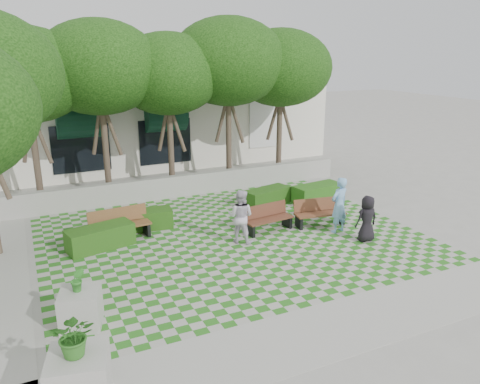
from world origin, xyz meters
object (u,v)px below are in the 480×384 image
bench_east (319,213)px  bench_mid (268,219)px  hedge_west (100,237)px  planter_back (81,306)px  bench_west (120,225)px  person_blue (339,205)px  hedge_east (317,193)px  hedge_midright (267,197)px  person_dark (367,219)px  person_white (240,216)px  hedge_midleft (144,220)px  planter_front (78,369)px

bench_east → bench_mid: (-1.90, 0.30, -0.01)m
bench_mid → hedge_west: (-5.45, 0.94, -0.09)m
bench_mid → planter_back: size_ratio=1.25×
bench_west → person_blue: (6.85, -2.52, 0.47)m
bench_mid → planter_back: (-6.56, -3.28, 0.04)m
bench_east → person_blue: size_ratio=0.97×
bench_east → hedge_east: 2.67m
bench_west → bench_east: bearing=-19.5°
hedge_midright → bench_west: bearing=-170.2°
hedge_midright → hedge_west: size_ratio=0.95×
bench_mid → hedge_midright: bench_mid is taller
hedge_midright → person_dark: (1.15, -4.60, 0.43)m
person_blue → person_white: person_blue is taller
bench_mid → hedge_midright: bearing=55.1°
hedge_midleft → planter_back: 5.96m
bench_east → hedge_midleft: (-5.69, 2.30, -0.12)m
hedge_west → planter_front: 6.94m
hedge_east → planter_back: (-9.91, -5.22, 0.12)m
bench_west → bench_mid: bearing=-21.5°
bench_west → hedge_midleft: 1.12m
planter_front → person_dark: planter_front is taller
bench_mid → hedge_west: bearing=163.3°
bench_east → person_dark: size_ratio=1.22×
person_blue → person_white: 3.44m
hedge_east → bench_east: bearing=-122.9°
bench_mid → hedge_midright: 2.78m
bench_east → planter_back: size_ratio=1.30×
hedge_midleft → person_blue: person_blue is taller
bench_mid → planter_back: planter_back is taller
hedge_east → planter_front: bearing=-142.8°
bench_mid → hedge_midleft: (-3.79, 1.99, -0.11)m
bench_mid → person_white: size_ratio=1.02×
bench_west → planter_back: bearing=-116.2°
bench_west → person_white: person_white is taller
bench_mid → person_white: bearing=-165.9°
planter_front → planter_back: (0.33, 2.55, -0.25)m
bench_east → hedge_west: size_ratio=0.92×
hedge_east → person_white: (-4.62, -2.42, 0.52)m
hedge_west → person_dark: person_dark is taller
hedge_midleft → hedge_west: hedge_west is taller
hedge_west → planter_front: (-1.45, -6.78, 0.37)m
bench_west → person_dark: 8.02m
planter_front → person_dark: 10.05m
hedge_east → hedge_west: size_ratio=1.02×
hedge_east → planter_front: planter_front is taller
bench_west → planter_front: (-2.16, -7.24, 0.24)m
hedge_west → bench_mid: bearing=-9.8°
hedge_west → person_dark: (7.90, -3.09, 0.41)m
bench_mid → person_blue: (2.11, -1.11, 0.52)m
hedge_east → hedge_west: hedge_east is taller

